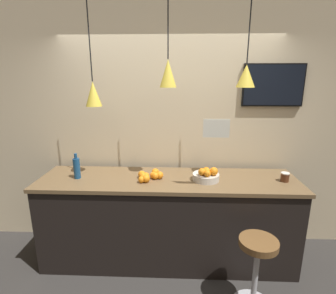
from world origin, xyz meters
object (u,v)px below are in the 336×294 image
Objects in this scene: fruit_bowl at (206,175)px; bar_stool at (256,264)px; spread_jar at (285,177)px; juice_bottle at (77,168)px; mounted_tv at (273,85)px.

bar_stool is at bearing -56.96° from fruit_bowl.
juice_bottle is at bearing 180.00° from spread_jar.
bar_stool is at bearing -108.47° from mounted_tv.
fruit_bowl is 0.41× the size of mounted_tv.
mounted_tv is at bearing 97.98° from spread_jar.
juice_bottle reaches higher than bar_stool.
juice_bottle reaches higher than fruit_bowl.
bar_stool is 2.56× the size of juice_bottle.
bar_stool is 1.87m from mounted_tv.
fruit_bowl reaches higher than bar_stool.
juice_bottle is at bearing 179.53° from fruit_bowl.
mounted_tv is (-0.06, 0.44, 0.92)m from spread_jar.
juice_bottle is at bearing 160.70° from bar_stool.
spread_jar is (2.20, -0.00, -0.07)m from juice_bottle.
bar_stool is 7.40× the size of spread_jar.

